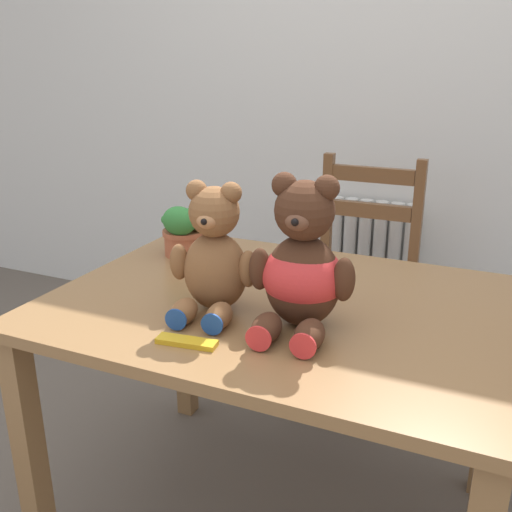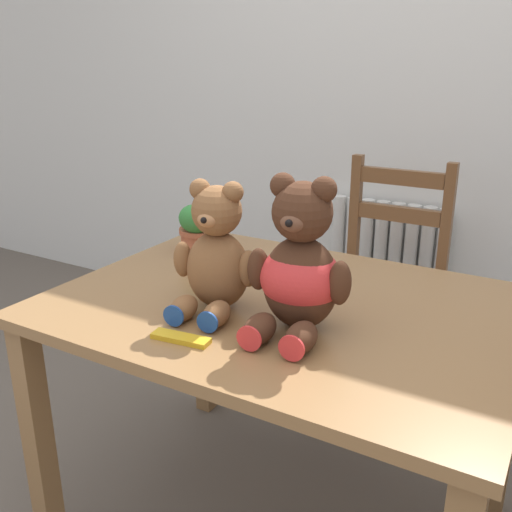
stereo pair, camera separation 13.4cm
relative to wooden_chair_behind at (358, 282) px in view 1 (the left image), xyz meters
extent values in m
cube|color=silver|center=(0.00, 0.47, 0.84)|extent=(8.00, 0.04, 2.60)
cylinder|color=silver|center=(-0.36, 0.40, -0.11)|extent=(0.06, 0.06, 0.71)
cylinder|color=silver|center=(-0.29, 0.40, -0.11)|extent=(0.06, 0.06, 0.71)
cylinder|color=silver|center=(-0.22, 0.40, -0.11)|extent=(0.06, 0.06, 0.71)
cylinder|color=silver|center=(-0.15, 0.40, -0.11)|extent=(0.06, 0.06, 0.71)
cylinder|color=silver|center=(-0.08, 0.40, -0.11)|extent=(0.06, 0.06, 0.71)
cylinder|color=silver|center=(-0.01, 0.40, -0.11)|extent=(0.06, 0.06, 0.71)
cylinder|color=silver|center=(0.06, 0.40, -0.11)|extent=(0.06, 0.06, 0.71)
cylinder|color=silver|center=(0.13, 0.40, -0.11)|extent=(0.06, 0.06, 0.71)
cube|color=silver|center=(-0.11, 0.40, -0.44)|extent=(0.56, 0.10, 0.04)
cube|color=olive|center=(0.00, -0.85, 0.25)|extent=(1.18, 0.88, 0.03)
cube|color=olive|center=(-0.54, -1.24, -0.12)|extent=(0.06, 0.06, 0.69)
cube|color=olive|center=(-0.54, -0.46, -0.12)|extent=(0.06, 0.06, 0.69)
cube|color=olive|center=(0.54, -0.46, -0.12)|extent=(0.06, 0.06, 0.69)
cube|color=brown|center=(0.00, -0.05, -0.02)|extent=(0.41, 0.44, 0.03)
cube|color=brown|center=(0.19, -0.25, -0.25)|extent=(0.04, 0.04, 0.43)
cube|color=brown|center=(-0.19, -0.25, -0.25)|extent=(0.04, 0.04, 0.43)
cube|color=brown|center=(0.19, 0.15, 0.01)|extent=(0.04, 0.04, 0.95)
cube|color=brown|center=(-0.19, 0.15, 0.01)|extent=(0.04, 0.04, 0.95)
cube|color=brown|center=(0.00, 0.15, 0.41)|extent=(0.33, 0.03, 0.06)
cube|color=brown|center=(0.00, 0.15, 0.26)|extent=(0.33, 0.03, 0.06)
ellipsoid|color=brown|center=(-0.13, -0.96, 0.36)|extent=(0.18, 0.16, 0.20)
sphere|color=brown|center=(-0.13, -0.96, 0.51)|extent=(0.12, 0.12, 0.12)
sphere|color=brown|center=(-0.09, -0.95, 0.56)|extent=(0.05, 0.05, 0.05)
sphere|color=brown|center=(-0.17, -0.97, 0.56)|extent=(0.05, 0.05, 0.05)
ellipsoid|color=#B2794C|center=(-0.13, -1.01, 0.50)|extent=(0.06, 0.05, 0.04)
sphere|color=black|center=(-0.12, -1.03, 0.50)|extent=(0.02, 0.02, 0.02)
ellipsoid|color=brown|center=(-0.04, -0.96, 0.38)|extent=(0.05, 0.05, 0.09)
ellipsoid|color=brown|center=(-0.22, -0.99, 0.38)|extent=(0.05, 0.05, 0.09)
ellipsoid|color=brown|center=(-0.07, -1.06, 0.29)|extent=(0.07, 0.11, 0.06)
cylinder|color=#1E4793|center=(-0.07, -1.10, 0.29)|extent=(0.05, 0.01, 0.05)
ellipsoid|color=brown|center=(-0.16, -1.07, 0.29)|extent=(0.07, 0.11, 0.06)
cylinder|color=#1E4793|center=(-0.16, -1.11, 0.29)|extent=(0.05, 0.01, 0.05)
ellipsoid|color=#472819|center=(0.09, -0.96, 0.37)|extent=(0.19, 0.16, 0.22)
sphere|color=#472819|center=(0.09, -0.96, 0.54)|extent=(0.14, 0.14, 0.14)
sphere|color=#472819|center=(0.14, -0.96, 0.59)|extent=(0.06, 0.06, 0.06)
sphere|color=#472819|center=(0.05, -0.96, 0.59)|extent=(0.06, 0.06, 0.06)
ellipsoid|color=brown|center=(0.10, -1.01, 0.53)|extent=(0.06, 0.06, 0.04)
sphere|color=black|center=(0.10, -1.04, 0.53)|extent=(0.02, 0.02, 0.02)
ellipsoid|color=#472819|center=(0.19, -0.97, 0.39)|extent=(0.05, 0.05, 0.10)
ellipsoid|color=#472819|center=(0.00, -0.99, 0.39)|extent=(0.05, 0.05, 0.10)
ellipsoid|color=#472819|center=(0.15, -1.07, 0.29)|extent=(0.07, 0.11, 0.06)
cylinder|color=red|center=(0.15, -1.12, 0.29)|extent=(0.06, 0.01, 0.06)
ellipsoid|color=#472819|center=(0.05, -1.08, 0.29)|extent=(0.07, 0.11, 0.06)
cylinder|color=red|center=(0.06, -1.13, 0.29)|extent=(0.06, 0.01, 0.06)
ellipsoid|color=red|center=(0.09, -0.96, 0.38)|extent=(0.20, 0.18, 0.16)
cylinder|color=#B25B3D|center=(-0.42, -0.63, 0.30)|extent=(0.12, 0.12, 0.08)
cylinder|color=#B25B3D|center=(-0.42, -0.63, 0.33)|extent=(0.13, 0.13, 0.02)
ellipsoid|color=#337F38|center=(-0.37, -0.63, 0.37)|extent=(0.08, 0.08, 0.05)
ellipsoid|color=#337F38|center=(-0.41, -0.59, 0.37)|extent=(0.07, 0.06, 0.06)
ellipsoid|color=#337F38|center=(-0.46, -0.63, 0.37)|extent=(0.07, 0.07, 0.04)
ellipsoid|color=#337F38|center=(-0.41, -0.67, 0.38)|extent=(0.11, 0.08, 0.09)
cube|color=gold|center=(-0.10, -1.16, 0.27)|extent=(0.14, 0.05, 0.01)
camera|label=1|loc=(0.49, -2.12, 0.85)|focal=40.00mm
camera|label=2|loc=(0.61, -2.05, 0.85)|focal=40.00mm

